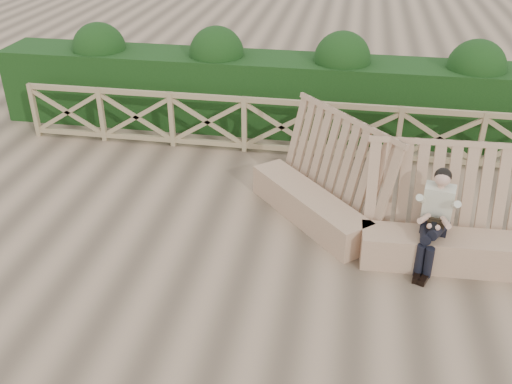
# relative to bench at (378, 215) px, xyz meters

# --- Properties ---
(ground) EXTENTS (60.00, 60.00, 0.00)m
(ground) POSITION_rel_bench_xyz_m (-1.77, -0.89, -0.41)
(ground) COLOR brown
(ground) RESTS_ON ground
(bench) EXTENTS (4.18, 2.36, 1.62)m
(bench) POSITION_rel_bench_xyz_m (0.00, 0.00, 0.00)
(bench) COLOR #9F785B
(bench) RESTS_ON ground
(woman) EXTENTS (0.48, 0.86, 1.42)m
(woman) POSITION_rel_bench_xyz_m (0.70, -0.48, 0.37)
(woman) COLOR black
(woman) RESTS_ON ground
(guardrail) EXTENTS (10.10, 0.09, 1.10)m
(guardrail) POSITION_rel_bench_xyz_m (-1.77, 2.61, 0.14)
(guardrail) COLOR olive
(guardrail) RESTS_ON ground
(hedge) EXTENTS (12.00, 1.20, 1.50)m
(hedge) POSITION_rel_bench_xyz_m (-1.77, 3.81, 0.34)
(hedge) COLOR black
(hedge) RESTS_ON ground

